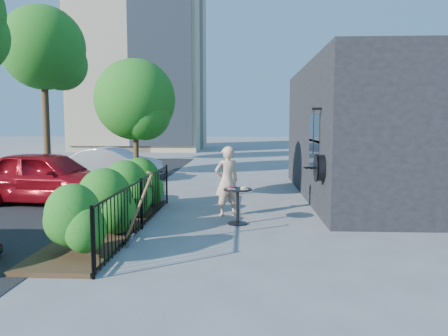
# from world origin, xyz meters

# --- Properties ---
(ground) EXTENTS (120.00, 120.00, 0.00)m
(ground) POSITION_xyz_m (0.00, 0.00, 0.00)
(ground) COLOR gray
(ground) RESTS_ON ground
(shop_building) EXTENTS (6.22, 9.00, 4.00)m
(shop_building) POSITION_xyz_m (5.50, 4.50, 2.00)
(shop_building) COLOR black
(shop_building) RESTS_ON ground
(fence) EXTENTS (0.05, 6.05, 1.10)m
(fence) POSITION_xyz_m (-1.50, 0.00, 0.56)
(fence) COLOR black
(fence) RESTS_ON ground
(planting_bed) EXTENTS (1.30, 6.00, 0.08)m
(planting_bed) POSITION_xyz_m (-2.20, 0.00, 0.04)
(planting_bed) COLOR #382616
(planting_bed) RESTS_ON ground
(shrubs) EXTENTS (1.10, 5.60, 1.24)m
(shrubs) POSITION_xyz_m (-2.10, 0.10, 0.70)
(shrubs) COLOR #246015
(shrubs) RESTS_ON ground
(patio_tree) EXTENTS (2.20, 2.20, 3.94)m
(patio_tree) POSITION_xyz_m (-2.24, 2.76, 2.76)
(patio_tree) COLOR #3F2B19
(patio_tree) RESTS_ON ground
(street_tree_far) EXTENTS (4.40, 4.40, 8.28)m
(street_tree_far) POSITION_xyz_m (-9.94, 13.96, 5.92)
(street_tree_far) COLOR #3F2B19
(street_tree_far) RESTS_ON ground
(cafe_table) EXTENTS (0.64, 0.64, 0.86)m
(cafe_table) POSITION_xyz_m (0.54, 0.57, 0.56)
(cafe_table) COLOR black
(cafe_table) RESTS_ON ground
(woman) EXTENTS (0.74, 0.63, 1.71)m
(woman) POSITION_xyz_m (0.26, 1.44, 0.85)
(woman) COLOR #DEB48F
(woman) RESTS_ON ground
(shovel) EXTENTS (0.54, 0.19, 1.44)m
(shovel) POSITION_xyz_m (-1.26, -1.32, 0.63)
(shovel) COLOR brown
(shovel) RESTS_ON ground
(car_red) EXTENTS (4.59, 2.28, 1.50)m
(car_red) POSITION_xyz_m (-4.83, 2.82, 0.75)
(car_red) COLOR #A50D19
(car_red) RESTS_ON ground
(car_silver) EXTENTS (3.97, 1.75, 1.27)m
(car_silver) POSITION_xyz_m (-4.57, 8.14, 0.63)
(car_silver) COLOR #A6A6AA
(car_silver) RESTS_ON ground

